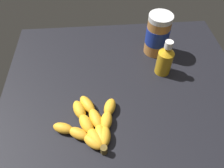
{
  "coord_description": "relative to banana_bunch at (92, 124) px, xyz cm",
  "views": [
    {
      "loc": [
        8.29,
        44.45,
        58.84
      ],
      "look_at": [
        4.65,
        -0.85,
        3.56
      ],
      "focal_mm": 33.86,
      "sensor_mm": 36.0,
      "label": 1
    }
  ],
  "objects": [
    {
      "name": "ground_plane",
      "position": [
        -11.75,
        -12.84,
        -3.37
      ],
      "size": [
        86.14,
        78.75,
        3.3
      ],
      "primitive_type": "cube",
      "color": "black"
    },
    {
      "name": "banana_bunch",
      "position": [
        0.0,
        0.0,
        0.0
      ],
      "size": [
        20.78,
        20.72,
        3.55
      ],
      "color": "gold",
      "rests_on": "ground_plane"
    },
    {
      "name": "peanut_butter_jar",
      "position": [
        -26.18,
        -32.88,
        6.59
      ],
      "size": [
        8.94,
        8.94,
        16.74
      ],
      "color": "#B27238",
      "rests_on": "ground_plane"
    },
    {
      "name": "honey_bottle",
      "position": [
        -26.68,
        -21.28,
        4.52
      ],
      "size": [
        5.63,
        5.63,
        14.27
      ],
      "color": "#C79119",
      "rests_on": "ground_plane"
    }
  ]
}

